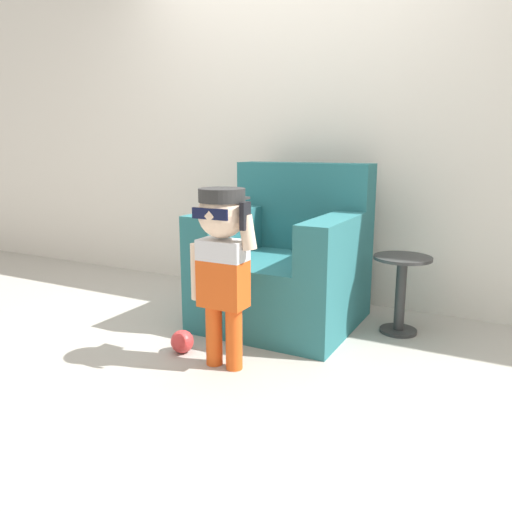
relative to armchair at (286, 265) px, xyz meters
The scene contains 6 objects.
ground_plane 0.47m from the armchair, 137.94° to the right, with size 10.00×10.00×0.00m, color #ADA89E.
wall_back 1.13m from the armchair, 109.55° to the left, with size 10.00×0.05×2.60m.
armchair is the anchor object (origin of this frame).
person_child 0.82m from the armchair, 89.02° to the right, with size 0.37×0.28×0.91m.
side_table 0.71m from the armchair, 10.02° to the left, with size 0.34×0.34×0.47m.
toy_ball 0.84m from the armchair, 110.70° to the right, with size 0.13×0.13×0.13m.
Camera 1 is at (1.48, -2.62, 1.10)m, focal length 35.00 mm.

